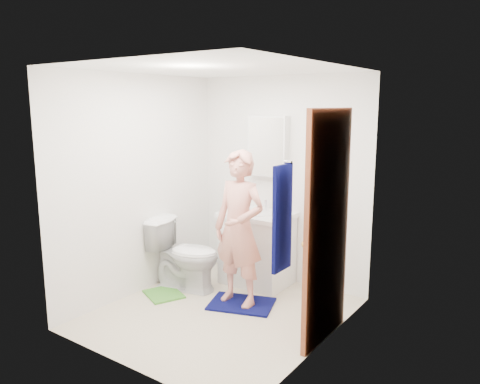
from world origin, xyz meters
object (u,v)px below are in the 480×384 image
object	(u,v)px
towel	(282,218)
medicine_cabinet	(268,146)
soap_dispenser	(243,203)
vanity_cabinet	(257,250)
toilet	(185,254)
toothbrush_cup	(283,211)
man	(239,228)

from	to	relation	value
towel	medicine_cabinet	bearing A→B (deg)	124.61
soap_dispenser	medicine_cabinet	bearing A→B (deg)	52.91
vanity_cabinet	soap_dispenser	size ratio (longest dim) A/B	4.08
toilet	toothbrush_cup	world-z (taller)	toothbrush_cup
medicine_cabinet	towel	distance (m)	2.11
medicine_cabinet	soap_dispenser	bearing A→B (deg)	-127.09
vanity_cabinet	medicine_cabinet	xyz separation A→B (m)	(0.00, 0.22, 1.20)
towel	man	size ratio (longest dim) A/B	0.50
towel	man	xyz separation A→B (m)	(-1.00, 0.87, -0.42)
vanity_cabinet	toilet	distance (m)	0.84
man	medicine_cabinet	bearing A→B (deg)	103.55
medicine_cabinet	towel	xyz separation A→B (m)	(1.18, -1.71, -0.35)
towel	soap_dispenser	distance (m)	2.02
toothbrush_cup	toilet	bearing A→B (deg)	-141.99
towel	toilet	size ratio (longest dim) A/B	0.99
medicine_cabinet	toothbrush_cup	size ratio (longest dim) A/B	5.89
soap_dispenser	toothbrush_cup	distance (m)	0.50
towel	soap_dispenser	xyz separation A→B (m)	(-1.37, 1.46, -0.30)
towel	soap_dispenser	size ratio (longest dim) A/B	4.08
toilet	soap_dispenser	size ratio (longest dim) A/B	4.14
toilet	soap_dispenser	xyz separation A→B (m)	(0.39, 0.58, 0.54)
toothbrush_cup	medicine_cabinet	bearing A→B (deg)	153.64
vanity_cabinet	toothbrush_cup	distance (m)	0.59
man	soap_dispenser	bearing A→B (deg)	123.36
towel	vanity_cabinet	bearing A→B (deg)	128.47
vanity_cabinet	soap_dispenser	xyz separation A→B (m)	(-0.19, -0.02, 0.55)
medicine_cabinet	toothbrush_cup	bearing A→B (deg)	-26.36
medicine_cabinet	soap_dispenser	distance (m)	0.72
soap_dispenser	man	xyz separation A→B (m)	(0.37, -0.59, -0.12)
towel	toilet	world-z (taller)	towel
medicine_cabinet	toilet	bearing A→B (deg)	-124.68
toilet	man	size ratio (longest dim) A/B	0.50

